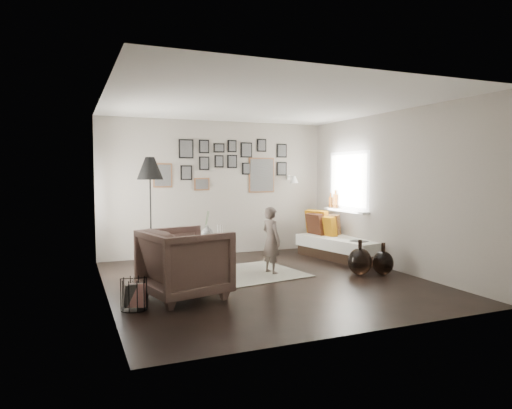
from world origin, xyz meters
name	(u,v)px	position (x,y,z in m)	size (l,w,h in m)	color
ground	(266,281)	(0.00, 0.00, 0.00)	(4.80, 4.80, 0.00)	black
wall_back	(217,188)	(0.00, 2.40, 1.30)	(4.50, 4.50, 0.00)	gray
wall_front	(364,203)	(0.00, -2.40, 1.30)	(4.50, 4.50, 0.00)	gray
wall_left	(105,196)	(-2.25, 0.00, 1.30)	(4.80, 4.80, 0.00)	gray
wall_right	(390,191)	(2.25, 0.00, 1.30)	(4.80, 4.80, 0.00)	gray
ceiling	(266,103)	(0.00, 0.00, 2.60)	(4.80, 4.80, 0.00)	white
door_left	(100,209)	(-2.23, 1.20, 1.05)	(0.00, 2.14, 2.14)	white
window_right	(341,207)	(2.18, 1.34, 0.93)	(0.15, 1.32, 1.30)	white
gallery_wall	(231,165)	(0.29, 2.38, 1.74)	(2.74, 0.03, 1.08)	brown
wall_sconce	(294,179)	(1.55, 2.13, 1.46)	(0.18, 0.36, 0.16)	white
rug	(235,275)	(-0.30, 0.49, 0.01)	(2.05, 1.43, 0.01)	beige
pedestal_table	(213,258)	(-0.59, 0.76, 0.24)	(0.67, 0.67, 0.52)	brown
vase	(207,232)	(-0.67, 0.78, 0.67)	(0.19, 0.19, 0.48)	black
candles	(219,233)	(-0.48, 0.76, 0.64)	(0.11, 0.11, 0.25)	black
daybed	(339,244)	(2.00, 1.13, 0.26)	(1.12, 1.89, 0.86)	black
magazine_on_daybed	(359,241)	(2.00, 0.50, 0.41)	(0.19, 0.27, 0.01)	black
armchair	(185,263)	(-1.33, -0.46, 0.45)	(0.96, 0.98, 0.90)	brown
armchair_cushion	(186,260)	(-1.30, -0.41, 0.48)	(0.41, 0.41, 0.10)	white
floor_lamp	(150,173)	(-1.42, 1.54, 1.60)	(0.43, 0.43, 1.86)	black
magazine_basket	(134,294)	(-2.00, -0.72, 0.18)	(0.35, 0.35, 0.37)	black
demijohn_large	(360,261)	(1.50, -0.23, 0.22)	(0.37, 0.37, 0.56)	black
demijohn_small	(383,263)	(1.85, -0.35, 0.19)	(0.33, 0.33, 0.51)	black
child	(271,240)	(0.28, 0.42, 0.53)	(0.39, 0.25, 1.06)	#61534D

